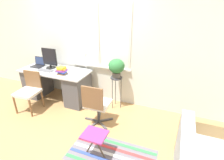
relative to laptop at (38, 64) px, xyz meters
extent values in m
plane|color=tan|center=(1.18, -0.42, -0.79)|extent=(14.00, 14.00, 0.00)
cube|color=silver|center=(1.18, 0.37, 0.56)|extent=(9.00, 0.06, 2.70)
cube|color=silver|center=(1.18, 0.33, 0.73)|extent=(0.67, 0.02, 1.40)
cube|color=white|center=(1.18, 0.32, 0.73)|extent=(0.60, 0.01, 1.33)
cube|color=silver|center=(1.90, 0.33, 0.73)|extent=(0.67, 0.02, 1.40)
cube|color=white|center=(1.90, 0.32, 0.73)|extent=(0.60, 0.01, 1.33)
cube|color=silver|center=(1.54, 0.33, 0.04)|extent=(1.43, 0.11, 0.04)
cube|color=#B2B7BC|center=(0.54, -0.07, -0.07)|extent=(1.65, 0.71, 0.03)
cube|color=#4C4C51|center=(-0.04, -0.07, -0.44)|extent=(0.40, 0.63, 0.71)
cube|color=#4C4C51|center=(1.13, -0.07, -0.44)|extent=(0.40, 0.63, 0.71)
cube|color=black|center=(0.00, -0.04, -0.04)|extent=(0.28, 0.20, 0.02)
cube|color=black|center=(0.00, 0.07, 0.07)|extent=(0.28, 0.03, 0.20)
cube|color=navy|center=(0.00, 0.07, 0.07)|extent=(0.26, 0.03, 0.18)
cylinder|color=black|center=(0.37, 0.01, -0.04)|extent=(0.22, 0.22, 0.02)
cylinder|color=black|center=(0.37, 0.01, 0.00)|extent=(0.04, 0.04, 0.08)
cube|color=black|center=(0.37, 0.02, 0.23)|extent=(0.39, 0.02, 0.39)
cube|color=black|center=(0.37, 0.00, 0.23)|extent=(0.36, 0.01, 0.37)
cube|color=slate|center=(0.37, -0.18, -0.04)|extent=(0.38, 0.13, 0.02)
ellipsoid|color=slate|center=(0.65, -0.17, -0.03)|extent=(0.04, 0.06, 0.03)
cylinder|color=white|center=(1.26, 0.13, -0.04)|extent=(0.13, 0.13, 0.01)
cylinder|color=white|center=(1.26, 0.13, 0.15)|extent=(0.02, 0.02, 0.38)
ellipsoid|color=white|center=(1.26, 0.13, 0.36)|extent=(0.10, 0.10, 0.07)
cube|color=olive|center=(0.86, -0.21, -0.04)|extent=(0.19, 0.18, 0.03)
cube|color=purple|center=(0.86, -0.21, -0.01)|extent=(0.15, 0.10, 0.02)
cube|color=#2851B2|center=(0.87, -0.23, 0.01)|extent=(0.20, 0.14, 0.03)
cube|color=purple|center=(0.86, -0.22, 0.04)|extent=(0.21, 0.17, 0.04)
cube|color=orange|center=(0.87, -0.23, 0.08)|extent=(0.20, 0.16, 0.03)
cube|color=yellow|center=(0.87, -0.23, 0.11)|extent=(0.17, 0.15, 0.04)
cylinder|color=brown|center=(0.13, -0.94, -0.58)|extent=(0.04, 0.04, 0.43)
cylinder|color=brown|center=(0.51, -0.91, -0.58)|extent=(0.04, 0.04, 0.43)
cylinder|color=brown|center=(0.10, -0.55, -0.58)|extent=(0.04, 0.04, 0.43)
cylinder|color=brown|center=(0.48, -0.52, -0.58)|extent=(0.04, 0.04, 0.43)
cube|color=silver|center=(0.30, -0.73, -0.36)|extent=(0.48, 0.46, 0.06)
cube|color=brown|center=(0.29, -0.51, -0.14)|extent=(0.40, 0.06, 0.38)
cube|color=#47474C|center=(1.73, -0.57, -0.78)|extent=(0.30, 0.04, 0.03)
cube|color=#47474C|center=(1.84, -0.71, -0.78)|extent=(0.12, 0.29, 0.03)
cube|color=#47474C|center=(2.00, -0.65, -0.78)|extent=(0.26, 0.20, 0.03)
cube|color=#47474C|center=(2.00, -0.48, -0.78)|extent=(0.26, 0.21, 0.03)
cube|color=#47474C|center=(1.83, -0.43, -0.78)|extent=(0.13, 0.29, 0.03)
cylinder|color=#333338|center=(1.88, -0.57, -0.58)|extent=(0.04, 0.04, 0.36)
cube|color=silver|center=(1.88, -0.57, -0.37)|extent=(0.45, 0.43, 0.06)
cube|color=brown|center=(1.89, -0.79, -0.13)|extent=(0.40, 0.05, 0.42)
cube|color=#9EA8B2|center=(3.41, -1.33, -0.16)|extent=(0.16, 1.01, 0.35)
cube|color=#A87F4C|center=(3.73, -0.78, -0.46)|extent=(0.81, 0.09, 0.65)
cylinder|color=#333338|center=(2.01, 0.09, -0.07)|extent=(0.26, 0.26, 0.02)
cylinder|color=#333338|center=(2.12, 0.09, -0.44)|extent=(0.01, 0.01, 0.71)
cylinder|color=#333338|center=(1.95, 0.18, -0.44)|extent=(0.01, 0.01, 0.71)
cylinder|color=#333338|center=(1.95, -0.01, -0.44)|extent=(0.01, 0.01, 0.71)
cylinder|color=#514C47|center=(2.01, 0.09, -0.01)|extent=(0.18, 0.18, 0.11)
ellipsoid|color=#2D7038|center=(2.01, 0.09, 0.19)|extent=(0.33, 0.33, 0.30)
cube|color=slate|center=(2.42, -1.24, -0.79)|extent=(1.35, 0.69, 0.01)
cube|color=white|center=(2.42, -1.24, -0.78)|extent=(1.32, 0.06, 0.00)
cube|color=#C63838|center=(2.42, -1.11, -0.78)|extent=(1.32, 0.06, 0.00)
cube|color=#388E4C|center=(2.42, -0.99, -0.78)|extent=(1.32, 0.06, 0.00)
cube|color=#93337A|center=(2.19, -1.33, -0.38)|extent=(0.36, 0.30, 0.02)
cylinder|color=#4C3D2D|center=(2.13, -1.33, -0.59)|extent=(0.21, 0.02, 0.40)
cylinder|color=#4C3D2D|center=(2.25, -1.33, -0.59)|extent=(0.21, 0.02, 0.40)
camera|label=1|loc=(3.17, -3.10, 1.39)|focal=28.00mm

